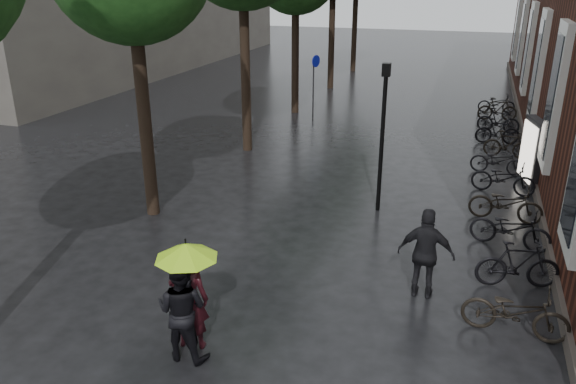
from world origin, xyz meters
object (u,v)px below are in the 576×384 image
at_px(person_burgundy, 189,299).
at_px(pedestrian_walking, 426,254).
at_px(parked_bicycles, 503,167).
at_px(lamp_post, 383,124).
at_px(person_black, 182,310).
at_px(ad_lightbox, 533,153).

distance_m(person_burgundy, pedestrian_walking, 4.51).
xyz_separation_m(parked_bicycles, lamp_post, (-3.15, -3.28, 1.86)).
distance_m(person_burgundy, parked_bicycles, 11.26).
height_order(person_burgundy, parked_bicycles, person_burgundy).
height_order(person_black, ad_lightbox, ad_lightbox).
relative_size(pedestrian_walking, parked_bicycles, 0.10).
bearing_deg(person_black, parked_bicycles, -116.28).
distance_m(pedestrian_walking, ad_lightbox, 7.46).
distance_m(pedestrian_walking, lamp_post, 4.45).
relative_size(person_black, parked_bicycles, 0.10).
bearing_deg(ad_lightbox, pedestrian_walking, -121.63).
xyz_separation_m(ad_lightbox, lamp_post, (-3.87, -3.17, 1.32)).
height_order(person_black, parked_bicycles, person_black).
xyz_separation_m(person_black, lamp_post, (1.94, 7.03, 1.45)).
distance_m(person_black, lamp_post, 7.43).
xyz_separation_m(person_burgundy, person_black, (0.02, -0.28, -0.02)).
distance_m(parked_bicycles, lamp_post, 4.92).
xyz_separation_m(person_burgundy, pedestrian_walking, (3.52, 2.82, 0.01)).
xyz_separation_m(person_black, ad_lightbox, (5.81, 10.19, 0.13)).
relative_size(person_burgundy, ad_lightbox, 0.90).
relative_size(pedestrian_walking, ad_lightbox, 0.91).
bearing_deg(parked_bicycles, pedestrian_walking, -102.49).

